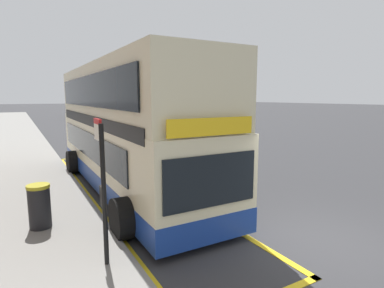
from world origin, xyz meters
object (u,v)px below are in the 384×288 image
parked_car_silver_across (83,114)px  double_decker_bus (125,132)px  litter_bin (39,206)px  bus_stop_sign (102,181)px  parked_car_silver_ahead (74,112)px

parked_car_silver_across → double_decker_bus: bearing=81.1°
litter_bin → bus_stop_sign: bearing=-67.9°
parked_car_silver_across → litter_bin: size_ratio=3.90×
double_decker_bus → parked_car_silver_across: size_ratio=2.72×
bus_stop_sign → double_decker_bus: bearing=68.1°
bus_stop_sign → parked_car_silver_ahead: size_ratio=0.66×
bus_stop_sign → litter_bin: bus_stop_sign is taller
double_decker_bus → bus_stop_sign: bearing=-111.9°
bus_stop_sign → litter_bin: size_ratio=2.57×
double_decker_bus → parked_car_silver_across: (5.05, 36.22, -1.27)m
double_decker_bus → parked_car_silver_across: 36.59m
parked_car_silver_ahead → parked_car_silver_across: size_ratio=1.00×
parked_car_silver_across → parked_car_silver_ahead: bearing=-92.5°
bus_stop_sign → parked_car_silver_ahead: 51.47m
parked_car_silver_across → litter_bin: 39.82m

